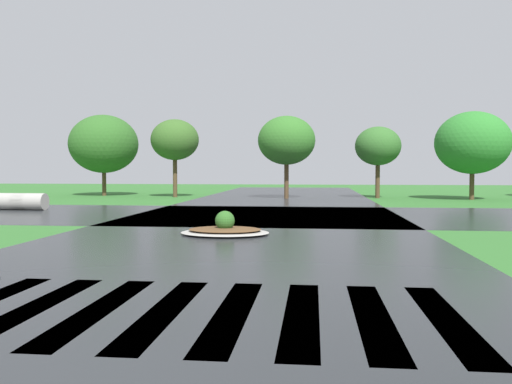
% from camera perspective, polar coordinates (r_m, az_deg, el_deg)
% --- Properties ---
extents(asphalt_roadway, '(10.71, 80.00, 0.01)m').
position_cam_1_polar(asphalt_roadway, '(13.27, -2.33, -5.61)').
color(asphalt_roadway, '#232628').
rests_on(asphalt_roadway, ground).
extents(asphalt_cross_road, '(90.00, 9.64, 0.01)m').
position_cam_1_polar(asphalt_cross_road, '(21.62, 0.99, -2.46)').
color(asphalt_cross_road, '#232628').
rests_on(asphalt_cross_road, ground).
extents(crosswalk_stripes, '(7.65, 3.53, 0.01)m').
position_cam_1_polar(crosswalk_stripes, '(7.32, -9.69, -12.38)').
color(crosswalk_stripes, white).
rests_on(crosswalk_stripes, ground).
extents(median_island, '(2.53, 1.95, 0.68)m').
position_cam_1_polar(median_island, '(15.24, -3.34, -4.04)').
color(median_island, '#9E9B93').
rests_on(median_island, ground).
extents(drainage_pipe_stack, '(2.46, 0.85, 0.76)m').
position_cam_1_polar(drainage_pipe_stack, '(26.52, -23.89, -0.93)').
color(drainage_pipe_stack, '#9E9B93').
rests_on(drainage_pipe_stack, ground).
extents(background_treeline, '(35.52, 6.91, 5.78)m').
position_cam_1_polar(background_treeline, '(34.68, 6.50, 5.40)').
color(background_treeline, '#4C3823').
rests_on(background_treeline, ground).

